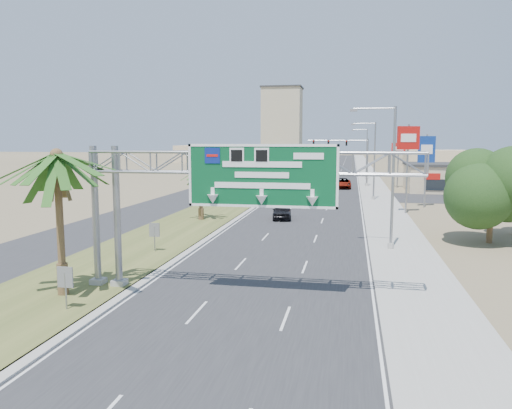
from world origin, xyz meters
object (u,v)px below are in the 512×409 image
object	(u,v)px
sign_gantry	(232,174)
palm_near	(57,156)
pole_sign_blue	(426,153)
car_left_lane	(282,211)
car_right_lane	(342,183)
car_far	(319,179)
car_mid_lane	(315,191)
store_building	(469,179)
pole_sign_red_far	(398,152)
signal_mast	(355,158)
pole_sign_red_near	(408,143)

from	to	relation	value
sign_gantry	palm_near	size ratio (longest dim) A/B	2.01
palm_near	pole_sign_blue	bearing A→B (deg)	59.75
car_left_lane	car_right_lane	distance (m)	33.79
sign_gantry	car_far	bearing A→B (deg)	90.12
car_mid_lane	car_left_lane	bearing A→B (deg)	-89.57
palm_near	car_mid_lane	bearing A→B (deg)	79.05
palm_near	store_building	xyz separation A→B (m)	(31.20, 58.00, -4.93)
pole_sign_red_far	car_far	bearing A→B (deg)	152.17
signal_mast	pole_sign_red_near	size ratio (longest dim) A/B	1.10
car_far	pole_sign_red_far	bearing A→B (deg)	-30.13
store_building	pole_sign_red_near	xyz separation A→B (m)	(-11.66, -25.71, 5.38)
palm_near	signal_mast	bearing A→B (deg)	77.34
store_building	pole_sign_red_far	size ratio (longest dim) A/B	2.40
store_building	pole_sign_red_near	bearing A→B (deg)	-114.39
car_far	car_right_lane	bearing A→B (deg)	-68.32
sign_gantry	car_right_lane	distance (m)	58.45
car_mid_lane	car_far	world-z (taller)	car_mid_lane
sign_gantry	car_far	distance (m)	68.29
car_mid_lane	palm_near	bearing A→B (deg)	-95.32
car_far	car_mid_lane	bearing A→B (deg)	-89.78
store_building	pole_sign_red_far	world-z (taller)	pole_sign_red_far
palm_near	car_mid_lane	size ratio (longest dim) A/B	1.70
palm_near	car_mid_lane	xyz separation A→B (m)	(9.02, 46.63, -6.12)
store_building	pole_sign_blue	xyz separation A→B (m)	(-9.00, -19.93, 4.31)
sign_gantry	car_right_lane	size ratio (longest dim) A/B	2.90
car_far	pole_sign_red_near	world-z (taller)	pole_sign_red_near
car_left_lane	car_right_lane	world-z (taller)	car_right_lane
car_far	car_left_lane	bearing A→B (deg)	-93.34
pole_sign_red_far	sign_gantry	bearing A→B (deg)	-102.15
signal_mast	car_mid_lane	world-z (taller)	signal_mast
car_right_lane	sign_gantry	bearing A→B (deg)	-95.93
pole_sign_red_near	pole_sign_blue	xyz separation A→B (m)	(2.66, 5.78, -1.08)
car_far	palm_near	bearing A→B (deg)	-98.80
car_mid_lane	car_far	distance (m)	23.41
sign_gantry	pole_sign_blue	size ratio (longest dim) A/B	2.00
pole_sign_red_near	signal_mast	bearing A→B (deg)	99.27
store_building	pole_sign_blue	world-z (taller)	pole_sign_blue
car_mid_lane	pole_sign_blue	xyz separation A→B (m)	(13.18, -8.56, 5.50)
sign_gantry	pole_sign_red_far	xyz separation A→B (m)	(13.15, 61.07, -0.17)
car_mid_lane	pole_sign_red_near	size ratio (longest dim) A/B	0.53
pole_sign_red_far	pole_sign_blue	bearing A→B (deg)	-87.90
car_right_lane	pole_sign_blue	distance (m)	24.60
signal_mast	car_far	bearing A→B (deg)	136.55
car_far	pole_sign_red_near	bearing A→B (deg)	-75.27
store_building	car_left_lane	world-z (taller)	store_building
signal_mast	pole_sign_red_near	distance (m)	32.20
pole_sign_blue	pole_sign_red_far	xyz separation A→B (m)	(-0.92, 24.93, -0.42)
signal_mast	store_building	xyz separation A→B (m)	(16.83, -5.97, -2.85)
car_mid_lane	pole_sign_blue	world-z (taller)	pole_sign_blue
store_building	car_far	size ratio (longest dim) A/B	3.27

